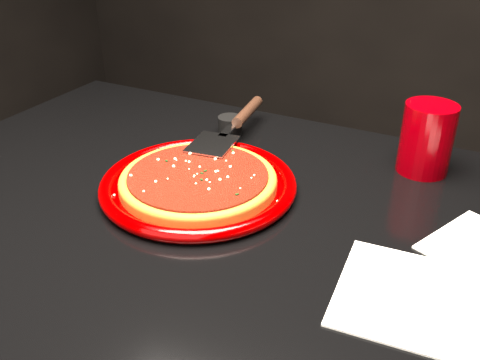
{
  "coord_description": "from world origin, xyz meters",
  "views": [
    {
      "loc": [
        0.32,
        -0.6,
        1.18
      ],
      "look_at": [
        -0.02,
        0.07,
        0.77
      ],
      "focal_mm": 40.0,
      "sensor_mm": 36.0,
      "label": 1
    }
  ],
  "objects_px": {
    "cup": "(427,139)",
    "ramekin": "(230,126)",
    "plate": "(198,184)",
    "pizza_server": "(233,125)"
  },
  "relations": [
    {
      "from": "pizza_server",
      "to": "plate",
      "type": "bearing_deg",
      "value": -86.99
    },
    {
      "from": "cup",
      "to": "ramekin",
      "type": "height_order",
      "value": "cup"
    },
    {
      "from": "cup",
      "to": "ramekin",
      "type": "relative_size",
      "value": 2.56
    },
    {
      "from": "pizza_server",
      "to": "cup",
      "type": "height_order",
      "value": "cup"
    },
    {
      "from": "pizza_server",
      "to": "ramekin",
      "type": "relative_size",
      "value": 6.56
    },
    {
      "from": "pizza_server",
      "to": "ramekin",
      "type": "bearing_deg",
      "value": 117.0
    },
    {
      "from": "ramekin",
      "to": "pizza_server",
      "type": "bearing_deg",
      "value": -55.56
    },
    {
      "from": "cup",
      "to": "ramekin",
      "type": "distance_m",
      "value": 0.37
    },
    {
      "from": "plate",
      "to": "pizza_server",
      "type": "distance_m",
      "value": 0.19
    },
    {
      "from": "plate",
      "to": "pizza_server",
      "type": "height_order",
      "value": "pizza_server"
    }
  ]
}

